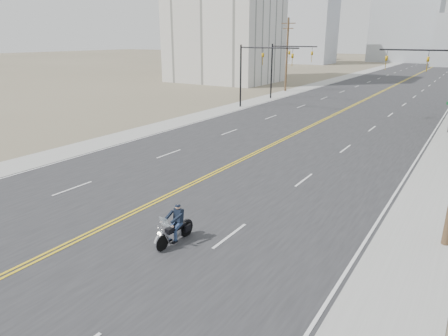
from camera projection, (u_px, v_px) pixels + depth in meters
ground_plane at (69, 244)px, 15.74m from camera, size 400.00×400.00×0.00m
road at (400, 83)px, 71.70m from camera, size 20.00×200.00×0.01m
sidewalk_left at (337, 79)px, 77.61m from camera, size 3.00×200.00×0.01m
traffic_mast_left at (256, 64)px, 44.40m from camera, size 7.10×0.26×7.00m
traffic_mast_right at (436, 71)px, 35.18m from camera, size 7.10×0.26×7.00m
traffic_mast_far at (284, 61)px, 50.98m from camera, size 6.10×0.26×7.00m
utility_pole_left at (287, 54)px, 58.83m from camera, size 2.20×0.30×10.50m
haze_bldg_a at (311, 26)px, 122.23m from camera, size 14.00×12.00×22.00m
haze_bldg_d at (406, 20)px, 129.78m from camera, size 20.00×15.00×26.00m
haze_bldg_f at (286, 37)px, 142.86m from camera, size 12.00×12.00×16.00m
motorcyclist at (174, 225)px, 15.60m from camera, size 0.95×2.05×1.57m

